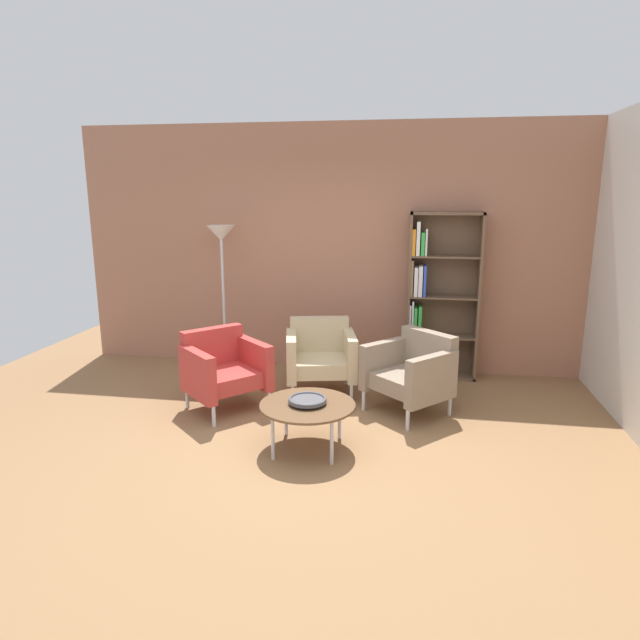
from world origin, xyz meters
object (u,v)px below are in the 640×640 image
object	(u,v)px
decorative_bowl	(307,400)
coffee_table_low	(307,407)
armchair_spare_guest	(223,368)
armchair_by_bookshelf	(320,355)
armchair_corner_red	(412,371)
floor_lamp_torchiere	(222,251)
bookshelf_tall	(435,300)

from	to	relation	value
decorative_bowl	coffee_table_low	bearing A→B (deg)	94.76
coffee_table_low	decorative_bowl	xyz separation A→B (m)	(0.00, -0.00, 0.06)
armchair_spare_guest	armchair_by_bookshelf	bearing A→B (deg)	-12.23
armchair_by_bookshelf	armchair_spare_guest	bearing A→B (deg)	-157.88
coffee_table_low	decorative_bowl	distance (m)	0.06
armchair_by_bookshelf	armchair_corner_red	bearing A→B (deg)	-34.38
armchair_spare_guest	floor_lamp_torchiere	bearing A→B (deg)	61.36
armchair_corner_red	decorative_bowl	bearing A→B (deg)	-88.11
coffee_table_low	decorative_bowl	world-z (taller)	decorative_bowl
decorative_bowl	armchair_by_bookshelf	xyz separation A→B (m)	(-0.12, 1.36, -0.02)
decorative_bowl	floor_lamp_torchiere	world-z (taller)	floor_lamp_torchiere
decorative_bowl	armchair_corner_red	size ratio (longest dim) A/B	0.34
decorative_bowl	armchair_corner_red	xyz separation A→B (m)	(0.85, 0.97, -0.02)
bookshelf_tall	armchair_spare_guest	size ratio (longest dim) A/B	2.00
bookshelf_tall	armchair_spare_guest	world-z (taller)	bookshelf_tall
decorative_bowl	armchair_by_bookshelf	bearing A→B (deg)	94.94
armchair_corner_red	floor_lamp_torchiere	size ratio (longest dim) A/B	0.55
armchair_spare_guest	bookshelf_tall	bearing A→B (deg)	-13.43
armchair_corner_red	armchair_spare_guest	world-z (taller)	same
decorative_bowl	armchair_corner_red	world-z (taller)	armchair_corner_red
coffee_table_low	decorative_bowl	size ratio (longest dim) A/B	2.50
floor_lamp_torchiere	bookshelf_tall	bearing A→B (deg)	4.97
decorative_bowl	floor_lamp_torchiere	bearing A→B (deg)	125.64
coffee_table_low	armchair_by_bookshelf	distance (m)	1.36
bookshelf_tall	floor_lamp_torchiere	world-z (taller)	bookshelf_tall
armchair_spare_guest	floor_lamp_torchiere	xyz separation A→B (m)	(-0.38, 1.15, 1.03)
coffee_table_low	armchair_corner_red	size ratio (longest dim) A/B	0.84
armchair_by_bookshelf	armchair_spare_guest	xyz separation A→B (m)	(-0.87, -0.60, 0.00)
bookshelf_tall	decorative_bowl	xyz separation A→B (m)	(-1.08, -2.12, -0.47)
armchair_corner_red	bookshelf_tall	bearing A→B (deg)	121.87
armchair_corner_red	floor_lamp_torchiere	distance (m)	2.63
armchair_by_bookshelf	armchair_corner_red	size ratio (longest dim) A/B	0.88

